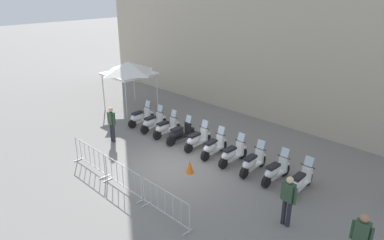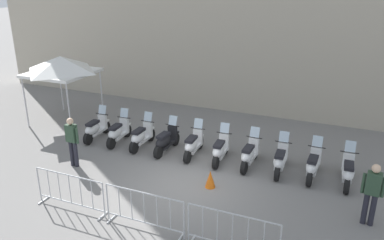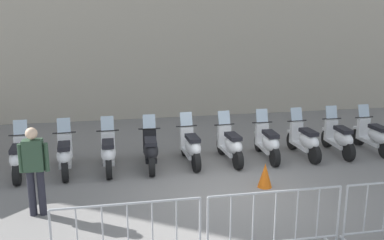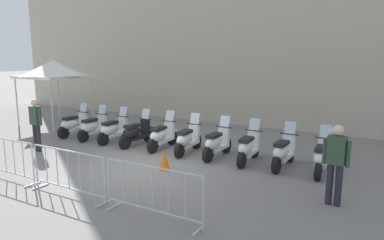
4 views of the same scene
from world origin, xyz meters
The scene contains 19 objects.
ground_plane centered at (0.00, 0.00, 0.00)m, with size 120.00×120.00×0.00m, color slate.
motorcycle_0 centered at (-4.60, 1.96, 0.45)m, with size 0.56×1.72×1.24m.
motorcycle_1 centered at (-3.57, 1.95, 0.45)m, with size 0.56×1.72×1.24m.
motorcycle_2 centered at (-2.55, 1.93, 0.45)m, with size 0.56×1.72×1.24m.
motorcycle_3 centered at (-1.52, 1.91, 0.45)m, with size 0.56×1.73×1.24m.
motorcycle_4 centered at (-0.49, 1.98, 0.45)m, with size 0.56×1.72×1.24m.
motorcycle_5 centered at (0.54, 1.92, 0.45)m, with size 0.56×1.72×1.24m.
motorcycle_6 centered at (1.57, 1.94, 0.45)m, with size 0.56×1.72×1.24m.
motorcycle_7 centered at (2.60, 1.91, 0.45)m, with size 0.56×1.72×1.24m.
motorcycle_8 centered at (3.62, 1.94, 0.45)m, with size 0.56×1.72×1.24m.
motorcycle_9 centered at (4.66, 1.91, 0.45)m, with size 0.56×1.72×1.24m.
barrier_segment_0 centered at (-2.35, -2.38, 0.53)m, with size 2.23×0.47×1.07m.
barrier_segment_1 centered at (-0.03, -2.41, 0.53)m, with size 2.23×0.47×1.07m.
barrier_segment_2 centered at (2.28, -2.44, 0.53)m, with size 2.23×0.47×1.07m.
officer_near_row_end centered at (5.23, -0.04, 0.98)m, with size 0.55×0.25×1.73m.
officer_mid_plaza centered at (7.48, -0.38, 0.98)m, with size 0.55×0.23×1.73m.
officer_by_barriers centered at (-3.93, -0.23, 0.98)m, with size 0.55×0.24×1.73m.
canopy_tent centered at (-6.98, 3.15, 2.52)m, with size 2.50×2.50×2.91m.
traffic_cone centered at (0.81, 0.18, 0.28)m, with size 0.32×0.32×0.55m, color orange.
Camera 1 is at (9.34, -8.53, 7.06)m, focal length 32.49 mm.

